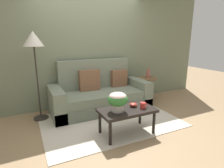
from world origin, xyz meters
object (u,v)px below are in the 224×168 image
object	(u,v)px
side_table	(147,85)
snack_bowl	(133,105)
potted_plant	(118,100)
couch	(100,95)
table_vase	(148,74)
floor_lamp	(34,45)
coffee_mug	(143,105)
coffee_table	(127,112)

from	to	relation	value
side_table	snack_bowl	distance (m)	1.65
potted_plant	couch	bearing A→B (deg)	80.56
snack_bowl	table_vase	xyz separation A→B (m)	(1.18, 1.18, 0.23)
side_table	floor_lamp	size ratio (longest dim) A/B	0.36
side_table	coffee_mug	world-z (taller)	side_table
couch	floor_lamp	xyz separation A→B (m)	(-1.27, 0.02, 1.12)
coffee_table	floor_lamp	world-z (taller)	floor_lamp
couch	floor_lamp	distance (m)	1.69
coffee_table	coffee_mug	world-z (taller)	coffee_mug
coffee_mug	table_vase	xyz separation A→B (m)	(1.07, 1.32, 0.21)
couch	side_table	world-z (taller)	couch
coffee_mug	table_vase	bearing A→B (deg)	50.81
floor_lamp	potted_plant	world-z (taller)	floor_lamp
side_table	potted_plant	bearing A→B (deg)	-140.24
floor_lamp	snack_bowl	size ratio (longest dim) A/B	13.05
floor_lamp	coffee_mug	xyz separation A→B (m)	(1.50, -1.33, -0.95)
side_table	snack_bowl	world-z (taller)	side_table
coffee_table	coffee_mug	size ratio (longest dim) A/B	6.75
floor_lamp	couch	bearing A→B (deg)	-0.81
coffee_mug	snack_bowl	size ratio (longest dim) A/B	1.04
coffee_table	potted_plant	size ratio (longest dim) A/B	2.87
snack_bowl	coffee_table	bearing A→B (deg)	-160.60
potted_plant	coffee_mug	bearing A→B (deg)	-8.31
coffee_table	table_vase	size ratio (longest dim) A/B	3.76
couch	potted_plant	world-z (taller)	couch
potted_plant	side_table	bearing A→B (deg)	39.76
coffee_table	snack_bowl	distance (m)	0.18
snack_bowl	couch	bearing A→B (deg)	96.16
side_table	coffee_mug	bearing A→B (deg)	-128.87
side_table	table_vase	bearing A→B (deg)	21.71
snack_bowl	potted_plant	bearing A→B (deg)	-168.31
potted_plant	floor_lamp	bearing A→B (deg)	129.97
coffee_mug	table_vase	size ratio (longest dim) A/B	0.56
potted_plant	table_vase	world-z (taller)	table_vase
snack_bowl	table_vase	distance (m)	1.69
couch	snack_bowl	xyz separation A→B (m)	(0.13, -1.18, 0.15)
potted_plant	snack_bowl	size ratio (longest dim) A/B	2.46
side_table	table_vase	xyz separation A→B (m)	(0.02, 0.01, 0.29)
coffee_mug	floor_lamp	bearing A→B (deg)	138.46
couch	snack_bowl	bearing A→B (deg)	-83.84
coffee_mug	couch	bearing A→B (deg)	100.07
coffee_table	potted_plant	xyz separation A→B (m)	(-0.18, -0.02, 0.25)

